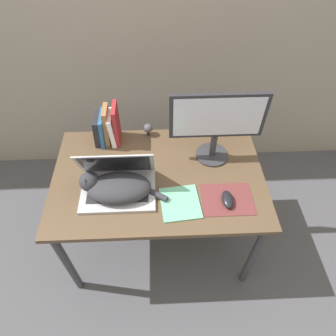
# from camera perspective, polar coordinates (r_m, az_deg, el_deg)

# --- Properties ---
(ground_plane) EXTENTS (12.00, 12.00, 0.00)m
(ground_plane) POSITION_cam_1_polar(r_m,az_deg,el_deg) (2.09, -1.12, -22.11)
(ground_plane) COLOR #4C4C51
(wall_back) EXTENTS (8.00, 0.05, 2.60)m
(wall_back) POSITION_cam_1_polar(r_m,az_deg,el_deg) (2.02, -2.92, 29.23)
(wall_back) COLOR #9E9384
(wall_back) RESTS_ON ground_plane
(desk) EXTENTS (1.17, 0.75, 0.71)m
(desk) POSITION_cam_1_polar(r_m,az_deg,el_deg) (1.71, -1.80, -2.99)
(desk) COLOR brown
(desk) RESTS_ON ground_plane
(laptop) EXTENTS (0.39, 0.27, 0.26)m
(laptop) POSITION_cam_1_polar(r_m,az_deg,el_deg) (1.58, -9.56, -2.80)
(laptop) COLOR #B7B7BC
(laptop) RESTS_ON desk
(cat) EXTENTS (0.45, 0.20, 0.14)m
(cat) POSITION_cam_1_polar(r_m,az_deg,el_deg) (1.54, -9.94, -3.59)
(cat) COLOR #333338
(cat) RESTS_ON desk
(external_monitor) EXTENTS (0.50, 0.19, 0.43)m
(external_monitor) POSITION_cam_1_polar(r_m,az_deg,el_deg) (1.60, 9.31, 8.55)
(external_monitor) COLOR #333338
(external_monitor) RESTS_ON desk
(mousepad) EXTENTS (0.27, 0.20, 0.00)m
(mousepad) POSITION_cam_1_polar(r_m,az_deg,el_deg) (1.58, 11.19, -5.84)
(mousepad) COLOR brown
(mousepad) RESTS_ON desk
(computer_mouse) EXTENTS (0.06, 0.11, 0.04)m
(computer_mouse) POSITION_cam_1_polar(r_m,az_deg,el_deg) (1.56, 11.28, -5.89)
(computer_mouse) COLOR black
(computer_mouse) RESTS_ON mousepad
(book_row) EXTENTS (0.15, 0.16, 0.25)m
(book_row) POSITION_cam_1_polar(r_m,az_deg,el_deg) (1.81, -11.51, 7.67)
(book_row) COLOR #232328
(book_row) RESTS_ON desk
(notepad) EXTENTS (0.22, 0.23, 0.01)m
(notepad) POSITION_cam_1_polar(r_m,az_deg,el_deg) (1.54, 2.34, -6.66)
(notepad) COLOR #6BBC93
(notepad) RESTS_ON desk
(webcam) EXTENTS (0.06, 0.06, 0.08)m
(webcam) POSITION_cam_1_polar(r_m,az_deg,el_deg) (1.85, -3.81, 7.55)
(webcam) COLOR #232328
(webcam) RESTS_ON desk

